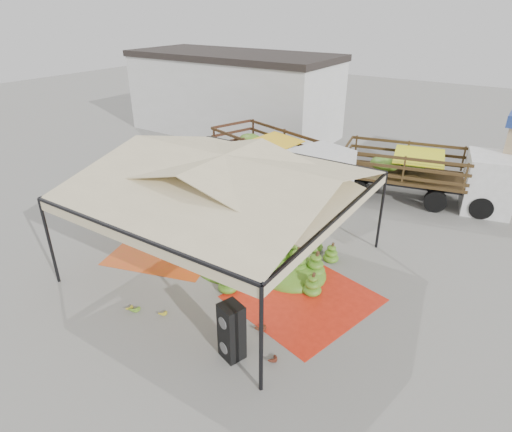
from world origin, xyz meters
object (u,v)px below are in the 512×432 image
Objects in this scene: truck_left at (281,158)px; truck_right at (433,170)px; speaker_stack at (232,331)px; banana_heap at (257,242)px; vendor at (267,189)px.

truck_left is 6.91m from truck_right.
truck_left is at bearing -170.70° from truck_right.
speaker_stack is at bearing -110.03° from truck_right.
banana_heap is 3.14× the size of vendor.
speaker_stack is 13.07m from truck_right.
truck_left reaches higher than truck_right.
vendor reaches higher than banana_heap.
truck_left reaches higher than banana_heap.
vendor reaches higher than speaker_stack.
truck_left is (-0.67, 2.31, 0.64)m from vendor.
truck_left is (-2.55, 5.96, 0.96)m from banana_heap.
speaker_stack is 0.21× the size of truck_right.
speaker_stack is 9.01m from vendor.
vendor is (-1.88, 3.65, 0.31)m from banana_heap.
truck_left is at bearing -70.59° from vendor.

